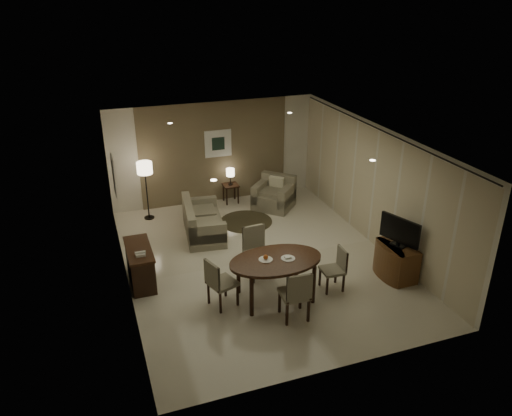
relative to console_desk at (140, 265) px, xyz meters
name	(u,v)px	position (x,y,z in m)	size (l,w,h in m)	color
room_shell	(253,196)	(2.49, 0.40, 0.98)	(5.50, 7.00, 2.70)	beige
taupe_accent	(214,153)	(2.49, 3.48, 0.98)	(3.96, 0.03, 2.70)	#716346
curtain_wall	(373,188)	(5.17, 0.00, 0.95)	(0.08, 6.70, 2.58)	beige
curtain_rod	(380,129)	(5.17, 0.00, 2.27)	(0.03, 0.03, 6.80)	black
art_back_frame	(218,144)	(2.59, 3.46, 1.23)	(0.72, 0.03, 0.72)	silver
art_back_canvas	(218,144)	(2.59, 3.44, 1.23)	(0.34, 0.01, 0.34)	black
art_left_frame	(114,176)	(-0.23, 1.20, 1.48)	(0.03, 0.60, 0.80)	silver
art_left_canvas	(115,176)	(-0.21, 1.20, 1.48)	(0.01, 0.46, 0.64)	gray
downlight_nl	(214,180)	(1.09, -1.80, 2.31)	(0.10, 0.10, 0.01)	white
downlight_nr	(372,160)	(3.89, -1.80, 2.31)	(0.10, 0.10, 0.01)	white
downlight_fl	(170,123)	(1.09, 1.80, 2.31)	(0.10, 0.10, 0.01)	white
downlight_fr	(290,113)	(3.89, 1.80, 2.31)	(0.10, 0.10, 0.01)	white
console_desk	(140,265)	(0.00, 0.00, 0.00)	(0.48, 1.20, 0.75)	#432915
telephone	(140,253)	(0.00, -0.30, 0.43)	(0.20, 0.14, 0.09)	white
tv_cabinet	(397,261)	(4.89, -1.50, -0.03)	(0.48, 0.90, 0.70)	brown
flat_tv	(400,231)	(4.87, -1.50, 0.65)	(0.06, 0.88, 0.60)	black
dining_table	(275,279)	(2.31, -1.40, 0.04)	(1.76, 1.10, 0.82)	#432915
chair_near	(294,293)	(2.40, -2.07, 0.12)	(0.48, 0.48, 0.99)	gray
chair_far	(258,253)	(2.27, -0.57, 0.14)	(0.50, 0.50, 1.03)	gray
chair_left	(223,282)	(1.32, -1.29, 0.10)	(0.46, 0.46, 0.96)	gray
chair_right	(332,270)	(3.45, -1.49, 0.05)	(0.41, 0.41, 0.85)	gray
plate_a	(266,260)	(2.13, -1.35, 0.46)	(0.26, 0.26, 0.02)	white
plate_b	(288,258)	(2.53, -1.45, 0.46)	(0.26, 0.26, 0.02)	white
fruit_apple	(266,257)	(2.13, -1.35, 0.51)	(0.09, 0.09, 0.09)	#B84C15
napkin	(288,257)	(2.53, -1.45, 0.48)	(0.12, 0.08, 0.03)	white
round_rug	(246,221)	(2.83, 1.90, -0.37)	(1.30, 1.30, 0.01)	#3B3221
sofa	(204,219)	(1.68, 1.59, 0.02)	(0.84, 1.68, 0.79)	gray
armchair	(274,193)	(3.79, 2.47, 0.04)	(0.94, 0.89, 0.84)	gray
side_table	(231,193)	(2.83, 3.20, -0.12)	(0.40, 0.40, 0.51)	black
table_lamp	(230,176)	(2.83, 3.20, 0.38)	(0.22, 0.22, 0.50)	#FFEAC1
floor_lamp	(147,191)	(0.58, 2.92, 0.37)	(0.38, 0.38, 1.49)	#FFE5B7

